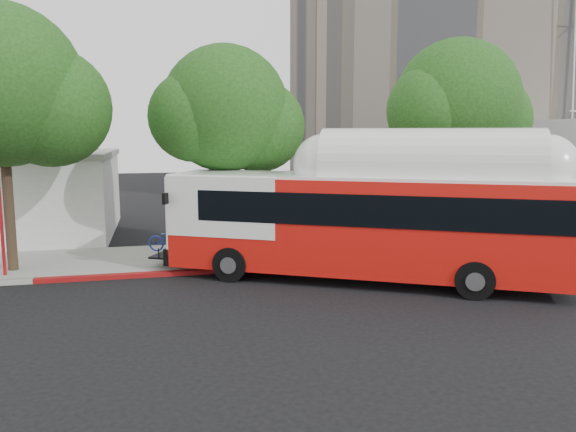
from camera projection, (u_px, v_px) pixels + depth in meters
name	position (u px, v px, depth m)	size (l,w,h in m)	color
ground	(283.00, 300.00, 17.50)	(120.00, 120.00, 0.00)	black
sidewalk	(249.00, 254.00, 23.75)	(60.00, 5.00, 0.15)	gray
curb_strip	(261.00, 268.00, 21.24)	(60.00, 0.30, 0.15)	gray
red_curb_segment	(180.00, 273.00, 20.57)	(10.00, 0.32, 0.16)	maroon
street_tree_left	(15.00, 92.00, 19.97)	(6.67, 5.80, 9.74)	#2D2116
street_tree_mid	(235.00, 114.00, 22.34)	(5.75, 5.00, 8.62)	#2D2116
street_tree_right	(465.00, 108.00, 24.36)	(6.21, 5.40, 9.18)	#2D2116
transit_bus	(363.00, 225.00, 19.51)	(13.85, 9.05, 4.26)	red
signal_pole	(1.00, 219.00, 19.66)	(0.12, 0.40, 4.24)	#AC1219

